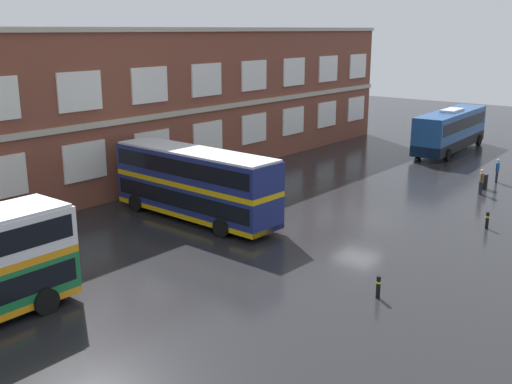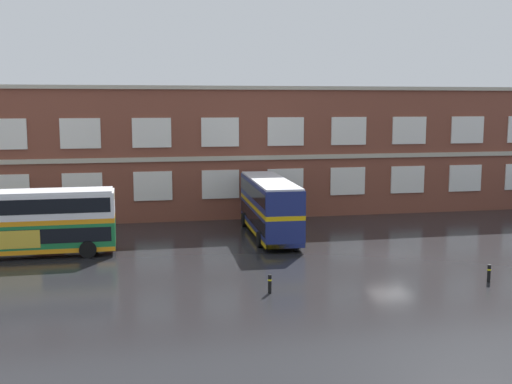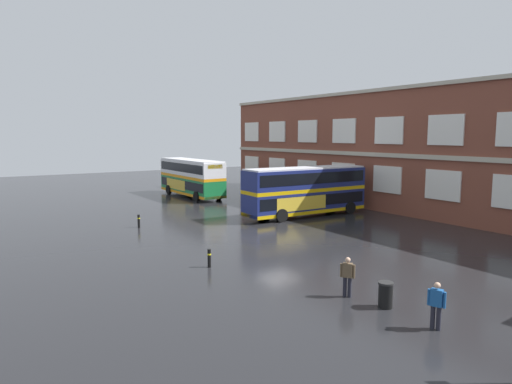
% 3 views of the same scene
% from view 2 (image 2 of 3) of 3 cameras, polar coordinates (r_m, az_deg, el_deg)
% --- Properties ---
extents(ground_plane, '(120.00, 120.00, 0.00)m').
position_cam_2_polar(ground_plane, '(41.85, 11.03, -5.06)').
color(ground_plane, black).
extents(brick_terminal_building, '(53.68, 8.19, 10.75)m').
position_cam_2_polar(brick_terminal_building, '(55.86, 4.38, 3.77)').
color(brick_terminal_building, brown).
rests_on(brick_terminal_building, ground).
extents(double_decker_near, '(11.01, 2.91, 4.07)m').
position_cam_2_polar(double_decker_near, '(41.25, -20.34, -2.56)').
color(double_decker_near, '#197038').
rests_on(double_decker_near, ground).
extents(double_decker_middle, '(3.14, 11.08, 4.07)m').
position_cam_2_polar(double_decker_middle, '(44.51, 1.25, -1.30)').
color(double_decker_middle, navy).
rests_on(double_decker_middle, ground).
extents(safety_bollard_west, '(0.19, 0.19, 0.95)m').
position_cam_2_polar(safety_bollard_west, '(31.58, 1.25, -8.31)').
color(safety_bollard_west, black).
rests_on(safety_bollard_west, ground).
extents(safety_bollard_east, '(0.19, 0.19, 0.95)m').
position_cam_2_polar(safety_bollard_east, '(35.64, 20.38, -6.91)').
color(safety_bollard_east, black).
rests_on(safety_bollard_east, ground).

